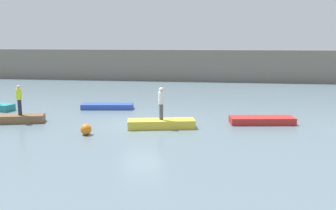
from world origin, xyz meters
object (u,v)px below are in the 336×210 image
(rowboat_brown, at_px, (21,119))
(person_hiviz_shirt, at_px, (19,98))
(rowboat_yellow, at_px, (161,124))
(rowboat_red, at_px, (262,120))
(person_white_shirt, at_px, (161,102))
(mooring_buoy, at_px, (86,129))
(rowboat_blue, at_px, (107,106))

(rowboat_brown, relative_size, person_hiviz_shirt, 1.51)
(rowboat_yellow, relative_size, rowboat_red, 1.00)
(rowboat_brown, distance_m, rowboat_yellow, 8.55)
(rowboat_brown, xyz_separation_m, person_hiviz_shirt, (-0.00, -0.00, 1.24))
(person_white_shirt, xyz_separation_m, mooring_buoy, (-3.66, -2.02, -1.22))
(person_white_shirt, bearing_deg, person_hiviz_shirt, 179.06)
(person_white_shirt, distance_m, mooring_buoy, 4.35)
(rowboat_red, xyz_separation_m, person_white_shirt, (-5.73, -1.85, 1.30))
(rowboat_yellow, height_order, mooring_buoy, mooring_buoy)
(rowboat_yellow, distance_m, rowboat_red, 6.02)
(mooring_buoy, bearing_deg, person_hiviz_shirt, 156.20)
(person_hiviz_shirt, bearing_deg, rowboat_blue, 52.30)
(rowboat_brown, height_order, person_white_shirt, person_white_shirt)
(rowboat_yellow, relative_size, mooring_buoy, 6.51)
(rowboat_brown, bearing_deg, rowboat_blue, 37.08)
(person_hiviz_shirt, bearing_deg, mooring_buoy, -23.80)
(rowboat_brown, height_order, rowboat_red, rowboat_brown)
(rowboat_red, height_order, person_white_shirt, person_white_shirt)
(rowboat_brown, bearing_deg, rowboat_yellow, -16.16)
(rowboat_yellow, xyz_separation_m, rowboat_red, (5.73, 1.85, -0.03))
(rowboat_blue, distance_m, mooring_buoy, 7.19)
(rowboat_yellow, distance_m, person_hiviz_shirt, 8.64)
(rowboat_yellow, xyz_separation_m, person_white_shirt, (-0.00, -0.00, 1.27))
(rowboat_blue, xyz_separation_m, mooring_buoy, (1.07, -7.11, 0.10))
(rowboat_brown, xyz_separation_m, mooring_buoy, (4.89, -2.16, 0.06))
(person_hiviz_shirt, bearing_deg, rowboat_red, 6.82)
(rowboat_red, xyz_separation_m, person_hiviz_shirt, (-14.28, -1.71, 1.26))
(rowboat_brown, xyz_separation_m, rowboat_yellow, (8.55, -0.14, 0.01))
(rowboat_brown, distance_m, person_white_shirt, 8.65)
(rowboat_brown, height_order, rowboat_blue, rowboat_brown)
(rowboat_red, bearing_deg, rowboat_blue, 154.14)
(rowboat_brown, height_order, mooring_buoy, mooring_buoy)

